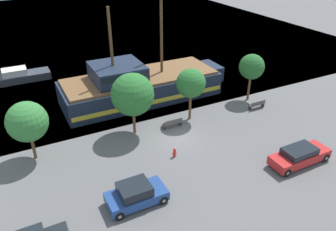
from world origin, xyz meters
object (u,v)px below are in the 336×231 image
object	(u,v)px
parked_car_curb_mid	(136,194)
bench_promenade_east	(173,123)
moored_boat_dockside	(19,76)
parked_car_curb_front	(300,155)
pirate_ship	(139,85)
fire_hydrant	(174,152)
bench_promenade_west	(257,105)

from	to	relation	value
parked_car_curb_mid	bench_promenade_east	distance (m)	9.92
moored_boat_dockside	bench_promenade_east	bearing A→B (deg)	-57.86
parked_car_curb_front	pirate_ship	bearing A→B (deg)	111.76
pirate_ship	parked_car_curb_mid	size ratio (longest dim) A/B	4.55
moored_boat_dockside	parked_car_curb_front	bearing A→B (deg)	-57.22
moored_boat_dockside	parked_car_curb_mid	bearing A→B (deg)	-79.49
parked_car_curb_front	fire_hydrant	size ratio (longest dim) A/B	6.49
parked_car_curb_mid	bench_promenade_west	world-z (taller)	parked_car_curb_mid
parked_car_curb_mid	bench_promenade_west	bearing A→B (deg)	23.10
moored_boat_dockside	bench_promenade_east	xyz separation A→B (m)	(11.32, -18.01, -0.16)
bench_promenade_east	bench_promenade_west	distance (m)	9.37
pirate_ship	bench_promenade_east	distance (m)	7.11
pirate_ship	moored_boat_dockside	world-z (taller)	pirate_ship
moored_boat_dockside	fire_hydrant	xyz separation A→B (m)	(9.37, -22.01, -0.19)
parked_car_curb_mid	fire_hydrant	distance (m)	5.77
fire_hydrant	bench_promenade_west	distance (m)	11.80
parked_car_curb_front	parked_car_curb_mid	xyz separation A→B (m)	(-12.76, 1.72, 0.02)
parked_car_curb_front	bench_promenade_west	bearing A→B (deg)	69.47
bench_promenade_east	bench_promenade_west	world-z (taller)	same
moored_boat_dockside	parked_car_curb_front	distance (m)	32.27
bench_promenade_east	fire_hydrant	bearing A→B (deg)	-115.98
moored_boat_dockside	parked_car_curb_mid	distance (m)	25.84
bench_promenade_west	moored_boat_dockside	bearing A→B (deg)	138.01
parked_car_curb_mid	moored_boat_dockside	bearing A→B (deg)	100.51
fire_hydrant	bench_promenade_east	size ratio (longest dim) A/B	0.42
moored_boat_dockside	parked_car_curb_front	size ratio (longest dim) A/B	1.38
parked_car_curb_front	bench_promenade_east	bearing A→B (deg)	124.03
fire_hydrant	bench_promenade_east	distance (m)	4.44
pirate_ship	moored_boat_dockside	distance (m)	15.61
parked_car_curb_front	moored_boat_dockside	bearing A→B (deg)	122.78
parked_car_curb_mid	bench_promenade_east	world-z (taller)	parked_car_curb_mid
parked_car_curb_front	fire_hydrant	distance (m)	9.59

